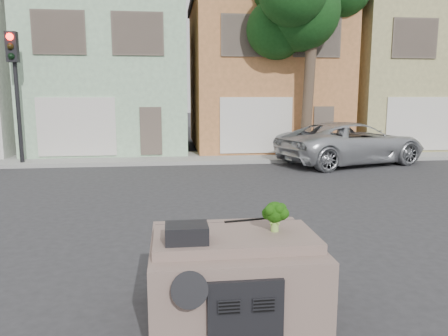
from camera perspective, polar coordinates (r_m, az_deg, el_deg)
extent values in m
plane|color=#303033|center=(8.56, -1.73, -9.21)|extent=(120.00, 120.00, 0.00)
cube|color=gray|center=(18.78, -4.71, 1.32)|extent=(40.00, 3.00, 0.15)
cube|color=#9FC79E|center=(22.77, -14.31, 11.84)|extent=(7.20, 8.20, 7.55)
cube|color=#BA7644|center=(23.09, 4.92, 12.06)|extent=(7.20, 8.20, 7.55)
cube|color=tan|center=(25.70, 21.84, 11.16)|extent=(7.20, 8.20, 7.55)
imported|color=#B6B9BE|center=(18.33, 16.20, 0.53)|extent=(6.61, 4.43, 1.69)
cube|color=black|center=(18.50, -25.45, 8.01)|extent=(0.40, 0.40, 5.10)
cube|color=#123A13|center=(18.83, 11.06, 13.94)|extent=(4.40, 4.00, 8.50)
cube|color=#786158|center=(5.58, 1.19, -13.61)|extent=(2.00, 1.80, 1.12)
cube|color=black|center=(4.97, -4.90, -8.46)|extent=(0.48, 0.38, 0.20)
cube|color=black|center=(5.78, 3.43, -6.77)|extent=(0.69, 0.15, 0.02)
cube|color=#143B08|center=(5.33, 6.66, -6.28)|extent=(0.34, 0.34, 0.37)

